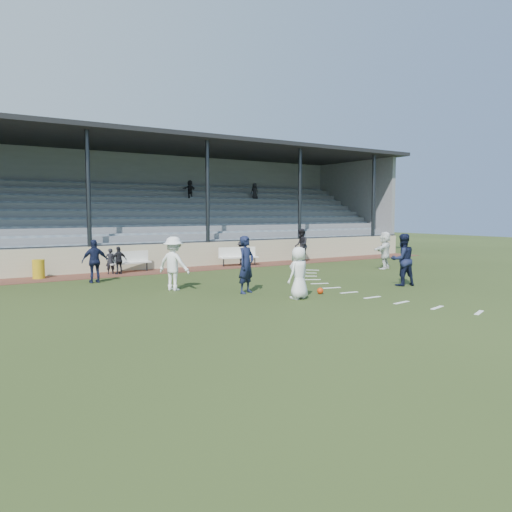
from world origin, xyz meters
The scene contains 19 objects.
ground centered at (0.00, 0.00, 0.00)m, with size 90.00×90.00×0.00m, color #2D3D19.
cinder_track centered at (0.00, 10.50, 0.01)m, with size 34.00×2.00×0.02m, color #582E23.
retaining_wall centered at (0.00, 11.55, 0.60)m, with size 34.00×0.18×1.20m, color beige.
bench_left centered at (-1.47, 10.86, 0.58)m, with size 2.04×0.72×0.95m.
bench_right centered at (4.13, 10.51, 0.58)m, with size 2.04×0.83×0.95m.
trash_bin centered at (-5.34, 10.75, 0.41)m, with size 0.49×0.49×0.78m, color gold.
football centered at (1.90, 1.46, 0.11)m, with size 0.22×0.22×0.22m, color red.
player_white_lead centered at (0.71, 1.11, 0.83)m, with size 0.81×0.53×1.66m, color white.
player_navy_lead centered at (-0.08, 2.98, 0.98)m, with size 0.71×0.47×1.95m, color #141A37.
player_navy_mid centered at (5.73, 1.26, 0.98)m, with size 0.95×0.74×1.96m, color #141A37.
player_white_wing centered at (-1.89, 4.89, 0.95)m, with size 1.22×0.70×1.89m, color white.
player_navy_wing centered at (-3.70, 8.32, 0.85)m, with size 0.99×0.41×1.69m, color #141A37.
player_white_back centered at (9.45, 5.53, 0.91)m, with size 1.68×0.54×1.81m, color white.
official centered at (8.13, 10.39, 0.94)m, with size 0.89×0.69×1.83m, color black.
sub_left_near centered at (-2.40, 10.63, 0.59)m, with size 0.42×0.27×1.14m, color black.
sub_left_far centered at (-2.09, 10.38, 0.63)m, with size 0.72×0.30×1.23m, color black.
sub_right centered at (4.45, 10.71, 0.64)m, with size 0.80×0.46×1.24m, color black.
grandstand centered at (0.00, 16.26, 2.20)m, with size 34.60×9.00×6.61m.
penalty_arc centered at (4.12, 0.00, 0.01)m, with size 3.89×14.63×0.01m.
Camera 1 is at (-8.98, -11.27, 2.74)m, focal length 35.00 mm.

